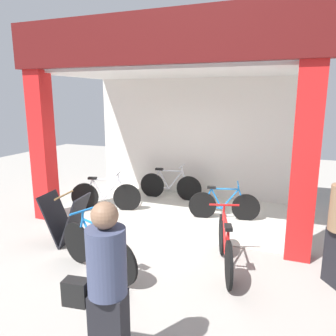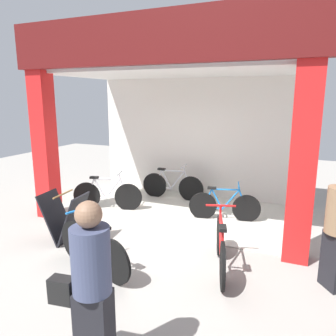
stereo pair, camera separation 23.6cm
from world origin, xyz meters
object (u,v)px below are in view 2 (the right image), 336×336
bicycle_inside_0 (107,195)px  bicycle_inside_1 (224,206)px  bicycle_inside_2 (172,186)px  pedestrian_1 (91,289)px  sandwich_board_sign (65,218)px  bicycle_parked_0 (221,247)px  bicycle_parked_1 (93,249)px

bicycle_inside_0 → bicycle_inside_1: (2.64, 0.40, -0.03)m
bicycle_inside_1 → bicycle_inside_2: 1.83m
bicycle_inside_2 → pedestrian_1: bearing=-75.0°
sandwich_board_sign → bicycle_inside_0: bearing=99.0°
pedestrian_1 → bicycle_parked_0: bearing=75.7°
bicycle_inside_1 → pedestrian_1: 4.40m
bicycle_inside_0 → bicycle_parked_1: bicycle_parked_1 is taller
bicycle_parked_0 → bicycle_parked_1: bicycle_parked_0 is taller
bicycle_parked_0 → pedestrian_1: size_ratio=0.95×
bicycle_inside_0 → pedestrian_1: pedestrian_1 is taller
bicycle_parked_0 → sandwich_board_sign: size_ratio=1.77×
bicycle_inside_1 → bicycle_parked_0: bearing=-77.6°
bicycle_parked_1 → pedestrian_1: 1.98m
bicycle_inside_1 → bicycle_inside_2: bearing=149.2°
bicycle_inside_2 → sandwich_board_sign: sandwich_board_sign is taller
bicycle_inside_0 → bicycle_parked_0: bicycle_parked_0 is taller
bicycle_parked_1 → pedestrian_1: pedestrian_1 is taller
bicycle_inside_0 → bicycle_inside_2: size_ratio=0.96×
bicycle_parked_1 → sandwich_board_sign: bearing=148.7°
bicycle_inside_0 → bicycle_inside_1: 2.67m
bicycle_inside_0 → sandwich_board_sign: sandwich_board_sign is taller
sandwich_board_sign → pedestrian_1: (2.21, -2.21, 0.43)m
bicycle_inside_0 → bicycle_parked_0: size_ratio=0.96×
bicycle_parked_1 → sandwich_board_sign: size_ratio=1.73×
bicycle_inside_2 → sandwich_board_sign: size_ratio=1.77×
bicycle_inside_2 → bicycle_parked_0: 3.58m
sandwich_board_sign → bicycle_inside_1: bearing=42.3°
bicycle_inside_2 → bicycle_parked_0: size_ratio=1.00×
sandwich_board_sign → pedestrian_1: 3.15m
bicycle_inside_0 → bicycle_inside_1: size_ratio=1.06×
bicycle_inside_0 → sandwich_board_sign: size_ratio=1.70×
bicycle_parked_1 → bicycle_inside_2: bearing=94.4°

